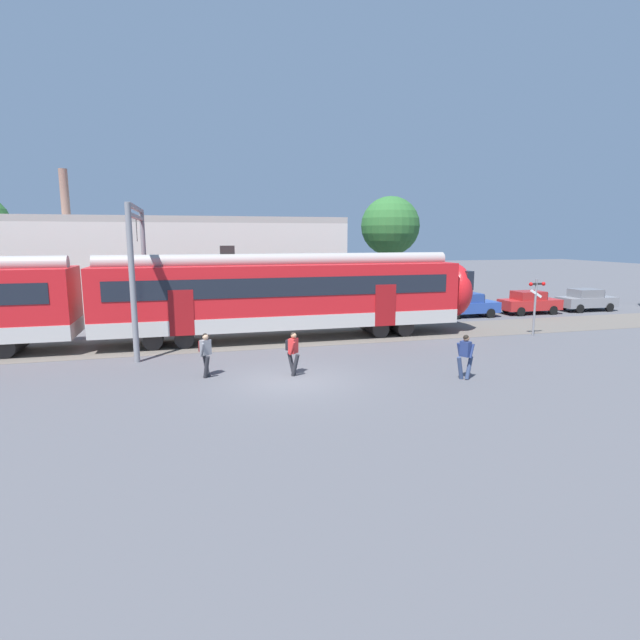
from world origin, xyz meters
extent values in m
plane|color=#515156|center=(0.00, 0.00, 0.00)|extent=(160.00, 160.00, 0.00)
cube|color=#605951|center=(-9.88, 7.47, 0.01)|extent=(80.00, 4.40, 0.01)
cube|color=#B7B2AD|center=(1.12, 7.47, 1.05)|extent=(18.00, 3.06, 0.70)
cube|color=red|center=(1.12, 7.47, 2.60)|extent=(18.00, 3.00, 2.40)
cube|color=black|center=(1.12, 5.96, 2.80)|extent=(16.56, 0.03, 0.90)
cube|color=maroon|center=(6.07, 5.95, 1.75)|extent=(1.10, 0.04, 2.10)
cube|color=maroon|center=(-3.83, 5.95, 1.75)|extent=(1.10, 0.04, 2.10)
cylinder|color=#9C9793|center=(1.12, 7.47, 3.98)|extent=(17.64, 0.70, 0.70)
cube|color=black|center=(-1.58, 7.47, 4.53)|extent=(0.70, 0.12, 0.40)
cylinder|color=black|center=(7.40, 7.47, 0.45)|extent=(0.90, 2.40, 0.90)
cylinder|color=black|center=(6.00, 7.47, 0.45)|extent=(0.90, 2.40, 0.90)
cylinder|color=black|center=(-3.76, 7.47, 0.45)|extent=(0.90, 2.40, 0.90)
cylinder|color=black|center=(-5.16, 7.47, 0.45)|extent=(0.90, 2.40, 0.90)
ellipsoid|color=red|center=(10.67, 7.47, 2.25)|extent=(1.80, 2.85, 2.95)
cube|color=black|center=(11.02, 7.47, 2.85)|extent=(0.40, 2.40, 1.00)
cylinder|color=black|center=(-11.20, 7.47, 0.45)|extent=(0.90, 2.40, 0.90)
cylinder|color=#28282D|center=(-2.95, 1.07, 0.43)|extent=(0.32, 0.38, 0.87)
cylinder|color=#28282D|center=(-2.96, 1.41, 0.43)|extent=(0.32, 0.38, 0.87)
cube|color=gray|center=(-2.96, 1.24, 1.14)|extent=(0.43, 0.40, 0.56)
cylinder|color=gray|center=(-2.82, 1.43, 1.09)|extent=(0.21, 0.25, 0.52)
cylinder|color=gray|center=(-3.10, 1.05, 1.09)|extent=(0.21, 0.25, 0.52)
sphere|color=tan|center=(-2.95, 1.22, 1.53)|extent=(0.22, 0.22, 0.22)
sphere|color=black|center=(-2.96, 1.24, 1.56)|extent=(0.20, 0.20, 0.20)
cube|color=maroon|center=(-3.06, 1.39, 1.16)|extent=(0.32, 0.29, 0.40)
cylinder|color=#28282D|center=(0.26, 0.49, 0.43)|extent=(0.36, 0.35, 0.87)
cylinder|color=#28282D|center=(0.18, 0.82, 0.43)|extent=(0.36, 0.35, 0.87)
cube|color=red|center=(0.22, 0.66, 1.14)|extent=(0.42, 0.43, 0.56)
cylinder|color=red|center=(0.31, 0.87, 1.09)|extent=(0.24, 0.23, 0.52)
cylinder|color=red|center=(0.13, 0.44, 1.09)|extent=(0.24, 0.23, 0.52)
sphere|color=#9E7051|center=(0.24, 0.64, 1.53)|extent=(0.22, 0.22, 0.22)
sphere|color=black|center=(0.22, 0.66, 1.56)|extent=(0.20, 0.20, 0.20)
cube|color=black|center=(0.09, 0.78, 1.16)|extent=(0.31, 0.31, 0.40)
cylinder|color=navy|center=(6.34, -1.49, 0.43)|extent=(0.38, 0.28, 0.87)
cylinder|color=navy|center=(6.01, -1.44, 0.43)|extent=(0.38, 0.28, 0.87)
cube|color=navy|center=(6.17, -1.47, 1.14)|extent=(0.37, 0.43, 0.56)
cylinder|color=navy|center=(6.01, -1.30, 1.09)|extent=(0.26, 0.18, 0.52)
cylinder|color=navy|center=(6.33, -1.63, 1.09)|extent=(0.26, 0.18, 0.52)
sphere|color=#9E7051|center=(6.19, -1.46, 1.53)|extent=(0.22, 0.22, 0.22)
sphere|color=black|center=(6.17, -1.47, 1.56)|extent=(0.20, 0.20, 0.20)
cube|color=#284799|center=(13.98, 11.36, 0.64)|extent=(4.01, 1.67, 0.68)
cube|color=navy|center=(13.83, 11.36, 1.26)|extent=(1.91, 1.45, 0.56)
cube|color=black|center=(14.78, 11.35, 1.22)|extent=(0.13, 1.37, 0.48)
cylinder|color=black|center=(15.23, 12.13, 0.30)|extent=(0.60, 0.20, 0.60)
cylinder|color=black|center=(15.21, 10.57, 0.30)|extent=(0.60, 0.20, 0.60)
cylinder|color=black|center=(12.75, 12.15, 0.30)|extent=(0.60, 0.20, 0.60)
cylinder|color=black|center=(12.73, 10.59, 0.30)|extent=(0.60, 0.20, 0.60)
cube|color=#B22323|center=(18.77, 11.41, 0.64)|extent=(4.02, 1.68, 0.68)
cube|color=maroon|center=(18.62, 11.42, 1.26)|extent=(1.92, 1.46, 0.56)
cube|color=black|center=(19.57, 11.41, 1.22)|extent=(0.13, 1.37, 0.48)
cylinder|color=black|center=(20.01, 12.18, 0.30)|extent=(0.60, 0.21, 0.60)
cylinder|color=black|center=(20.00, 10.62, 0.30)|extent=(0.60, 0.21, 0.60)
cylinder|color=black|center=(17.53, 12.21, 0.30)|extent=(0.60, 0.21, 0.60)
cylinder|color=black|center=(17.52, 10.65, 0.30)|extent=(0.60, 0.21, 0.60)
cube|color=gray|center=(23.53, 11.57, 0.64)|extent=(4.01, 1.65, 0.68)
cube|color=slate|center=(23.38, 11.57, 1.26)|extent=(1.90, 1.45, 0.56)
cube|color=black|center=(24.33, 11.57, 1.22)|extent=(0.12, 1.37, 0.48)
cylinder|color=black|center=(24.77, 12.35, 0.30)|extent=(0.60, 0.20, 0.60)
cylinder|color=black|center=(24.76, 10.79, 0.30)|extent=(0.60, 0.20, 0.60)
cylinder|color=black|center=(22.29, 12.36, 0.30)|extent=(0.60, 0.20, 0.60)
cylinder|color=black|center=(22.28, 10.80, 0.30)|extent=(0.60, 0.20, 0.60)
cylinder|color=gray|center=(-5.67, 4.27, 3.25)|extent=(0.24, 0.24, 6.50)
cylinder|color=gray|center=(-5.67, 10.67, 3.25)|extent=(0.24, 0.24, 6.50)
cube|color=gray|center=(-5.67, 7.47, 6.45)|extent=(0.20, 6.40, 0.16)
cube|color=gray|center=(-5.67, 7.47, 6.05)|extent=(0.20, 6.40, 0.16)
cylinder|color=black|center=(-5.67, 7.47, 5.45)|extent=(0.03, 0.03, 1.00)
cylinder|color=gray|center=(13.91, 4.76, 1.50)|extent=(0.11, 0.11, 3.00)
cube|color=black|center=(13.91, 4.76, 2.75)|extent=(0.80, 0.10, 0.10)
sphere|color=red|center=(13.53, 4.70, 2.75)|extent=(0.20, 0.20, 0.20)
sphere|color=red|center=(14.29, 4.70, 2.75)|extent=(0.20, 0.20, 0.20)
cube|color=white|center=(13.91, 4.73, 2.25)|extent=(0.72, 0.03, 0.48)
cube|color=beige|center=(-4.04, 16.86, 3.00)|extent=(21.58, 5.00, 6.00)
cube|color=#A7A39B|center=(-4.04, 16.86, 6.20)|extent=(21.58, 5.00, 0.40)
cylinder|color=#8C6656|center=(-10.51, 16.86, 7.60)|extent=(0.50, 0.50, 3.20)
cylinder|color=brown|center=(10.95, 17.22, 2.21)|extent=(0.32, 0.32, 4.43)
sphere|color=#2D662D|center=(10.95, 17.22, 5.92)|extent=(4.26, 4.26, 4.26)
camera|label=1|loc=(-3.47, -17.20, 5.18)|focal=28.00mm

